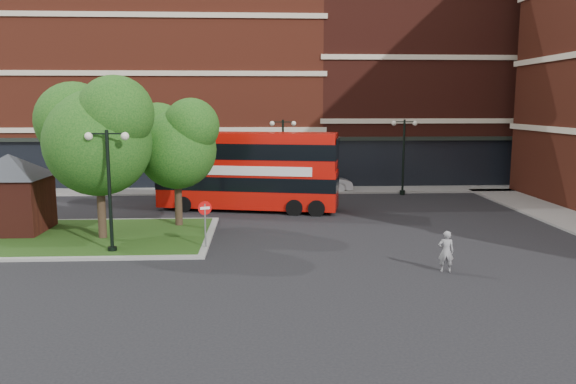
{
  "coord_description": "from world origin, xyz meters",
  "views": [
    {
      "loc": [
        0.46,
        -22.13,
        5.98
      ],
      "look_at": [
        1.76,
        3.28,
        2.0
      ],
      "focal_mm": 35.0,
      "sensor_mm": 36.0,
      "label": 1
    }
  ],
  "objects": [
    {
      "name": "tree_island_east",
      "position": [
        -3.58,
        5.06,
        4.24
      ],
      "size": [
        4.46,
        3.9,
        6.29
      ],
      "color": "#2D2116",
      "rests_on": "ground"
    },
    {
      "name": "woman",
      "position": [
        7.14,
        -2.87,
        0.76
      ],
      "size": [
        0.61,
        0.45,
        1.51
      ],
      "primitive_type": "imported",
      "rotation": [
        0.0,
        0.0,
        2.97
      ],
      "color": "gray",
      "rests_on": "ground"
    },
    {
      "name": "traffic_island",
      "position": [
        -8.0,
        3.0,
        0.07
      ],
      "size": [
        12.6,
        7.6,
        0.15
      ],
      "color": "gray",
      "rests_on": "ground"
    },
    {
      "name": "kiosk",
      "position": [
        -11.0,
        4.0,
        2.32
      ],
      "size": [
        6.51,
        6.51,
        3.6
      ],
      "color": "#471911",
      "rests_on": "traffic_island"
    },
    {
      "name": "pavement_far",
      "position": [
        0.0,
        16.5,
        0.06
      ],
      "size": [
        44.0,
        3.0,
        0.12
      ],
      "primitive_type": "cube",
      "color": "slate",
      "rests_on": "ground"
    },
    {
      "name": "lamp_far_left",
      "position": [
        2.0,
        14.5,
        2.83
      ],
      "size": [
        1.72,
        0.36,
        5.0
      ],
      "color": "black",
      "rests_on": "ground"
    },
    {
      "name": "bus",
      "position": [
        -0.21,
        9.5,
        2.54
      ],
      "size": [
        10.41,
        4.38,
        3.88
      ],
      "rotation": [
        0.0,
        0.0,
        -0.21
      ],
      "color": "#B70E07",
      "rests_on": "ground"
    },
    {
      "name": "tree_island_west",
      "position": [
        -6.6,
        2.58,
        4.79
      ],
      "size": [
        5.4,
        4.71,
        7.21
      ],
      "color": "#2D2116",
      "rests_on": "ground"
    },
    {
      "name": "terrace_far_right",
      "position": [
        14.0,
        24.0,
        8.0
      ],
      "size": [
        18.0,
        12.0,
        16.0
      ],
      "primitive_type": "cube",
      "color": "#471911",
      "rests_on": "ground"
    },
    {
      "name": "no_entry_sign",
      "position": [
        -1.8,
        0.68,
        1.46
      ],
      "size": [
        0.56,
        0.2,
        2.05
      ],
      "rotation": [
        0.0,
        0.0,
        0.29
      ],
      "color": "slate",
      "rests_on": "ground"
    },
    {
      "name": "car_silver",
      "position": [
        -1.47,
        15.8,
        0.72
      ],
      "size": [
        4.3,
        1.95,
        1.43
      ],
      "primitive_type": "imported",
      "rotation": [
        0.0,
        0.0,
        1.63
      ],
      "color": "#A1A4A8",
      "rests_on": "ground"
    },
    {
      "name": "ground",
      "position": [
        0.0,
        0.0,
        0.0
      ],
      "size": [
        120.0,
        120.0,
        0.0
      ],
      "primitive_type": "plane",
      "color": "black",
      "rests_on": "ground"
    },
    {
      "name": "lamp_far_right",
      "position": [
        10.0,
        14.5,
        2.83
      ],
      "size": [
        1.72,
        0.36,
        5.0
      ],
      "color": "black",
      "rests_on": "ground"
    },
    {
      "name": "terrace_far_left",
      "position": [
        -8.0,
        24.0,
        7.0
      ],
      "size": [
        26.0,
        12.0,
        14.0
      ],
      "primitive_type": "cube",
      "color": "maroon",
      "rests_on": "ground"
    },
    {
      "name": "lamp_island",
      "position": [
        -5.5,
        0.2,
        2.83
      ],
      "size": [
        1.72,
        0.36,
        5.0
      ],
      "color": "black",
      "rests_on": "ground"
    },
    {
      "name": "car_white",
      "position": [
        4.79,
        16.0,
        0.67
      ],
      "size": [
        4.15,
        1.7,
        1.34
      ],
      "primitive_type": "imported",
      "rotation": [
        0.0,
        0.0,
        1.64
      ],
      "color": "silver",
      "rests_on": "ground"
    }
  ]
}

